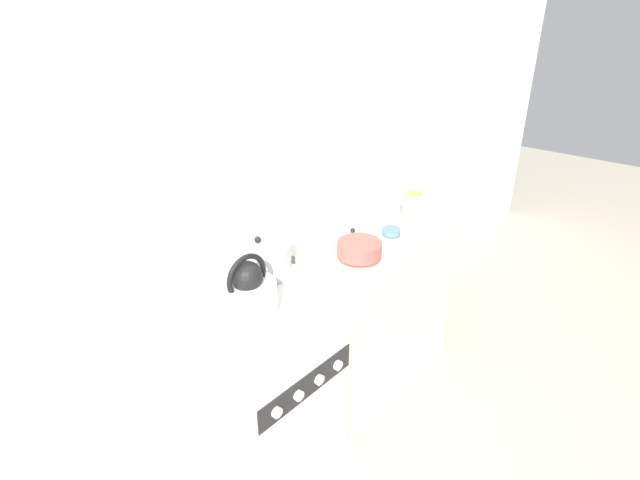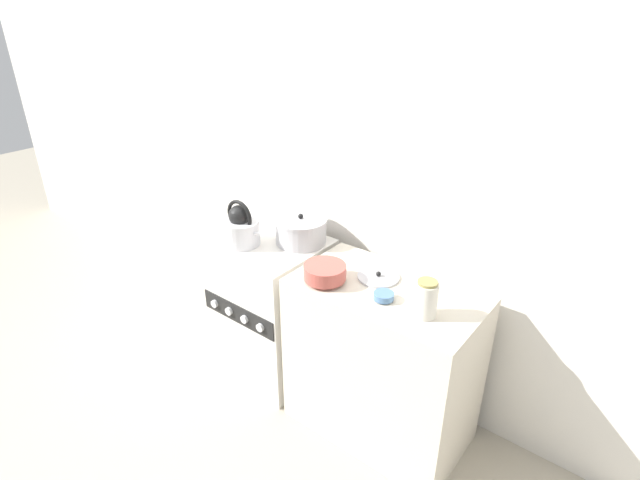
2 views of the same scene
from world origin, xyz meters
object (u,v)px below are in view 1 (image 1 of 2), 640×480
Objects in this scene: stove at (262,375)px; enamel_bowl at (359,249)px; small_ceramic_bowl at (391,231)px; cooking_pot at (259,258)px; loose_pot_lid at (353,233)px; kettle at (249,293)px; storage_jar at (413,208)px.

stove is 4.19× the size of enamel_bowl.
small_ceramic_bowl is (0.78, -0.10, 0.45)m from stove.
enamel_bowl is at bearing -35.19° from cooking_pot.
enamel_bowl reaches higher than stove.
enamel_bowl reaches higher than small_ceramic_bowl.
loose_pot_lid reaches higher than stove.
small_ceramic_bowl is at bearing -18.52° from cooking_pot.
cooking_pot is (0.24, 0.21, -0.02)m from kettle.
kettle reaches higher than small_ceramic_bowl.
stove is 0.51m from cooking_pot.
enamel_bowl is at bearing -135.32° from loose_pot_lid.
small_ceramic_bowl is (0.66, -0.22, -0.04)m from cooking_pot.
small_ceramic_bowl is at bearing 6.41° from enamel_bowl.
cooking_pot reaches higher than loose_pot_lid.
kettle reaches higher than loose_pot_lid.
storage_jar is (1.09, -0.00, -0.00)m from kettle.
stove is 4.21× the size of loose_pot_lid.
enamel_bowl is 0.30m from small_ceramic_bowl.
kettle is 0.79m from loose_pot_lid.
stove is 0.90m from small_ceramic_bowl.
kettle is (-0.12, -0.09, 0.51)m from stove.
cooking_pot reaches higher than enamel_bowl.
enamel_bowl is 2.19× the size of small_ceramic_bowl.
cooking_pot is at bearing 171.96° from loose_pot_lid.
small_ceramic_bowl is 0.19m from loose_pot_lid.
cooking_pot is 0.44m from enamel_bowl.
storage_jar is (0.49, 0.04, 0.03)m from enamel_bowl.
small_ceramic_bowl reaches higher than stove.
kettle reaches higher than cooking_pot.
kettle is at bearing -170.14° from loose_pot_lid.
storage_jar is 0.35m from loose_pot_lid.
storage_jar is (0.19, 0.01, 0.06)m from small_ceramic_bowl.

